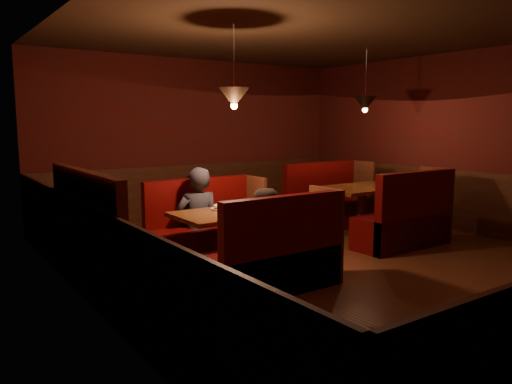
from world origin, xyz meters
TOP-DOWN VIEW (x-y plane):
  - room at (-0.28, 0.05)m, footprint 6.02×7.02m
  - main_table at (-1.27, 0.15)m, footprint 1.39×0.85m
  - main_bench_far at (-1.25, 0.94)m, footprint 1.53×0.55m
  - main_bench_near at (-1.25, -0.64)m, footprint 1.53×0.55m
  - second_table at (1.36, 0.64)m, footprint 1.40×0.89m
  - second_bench_far at (1.39, 1.48)m, footprint 1.55×0.58m
  - second_bench_near at (1.39, -0.19)m, footprint 1.55×0.58m
  - diner_a at (-1.41, 0.83)m, footprint 0.63×0.47m
  - diner_b at (-1.26, -0.50)m, footprint 0.82×0.71m

SIDE VIEW (x-z plane):
  - main_bench_far at x=-1.25m, z-range -0.19..0.86m
  - main_bench_near at x=-1.25m, z-range -0.19..0.86m
  - second_bench_far at x=1.39m, z-range -0.20..0.90m
  - second_bench_near at x=1.39m, z-range -0.20..0.90m
  - main_table at x=-1.27m, z-range 0.09..1.06m
  - second_table at x=1.36m, z-range 0.19..0.98m
  - diner_b at x=-1.26m, z-range 0.00..1.43m
  - diner_a at x=-1.41m, z-range 0.00..1.57m
  - room at x=-0.28m, z-range -0.41..2.51m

